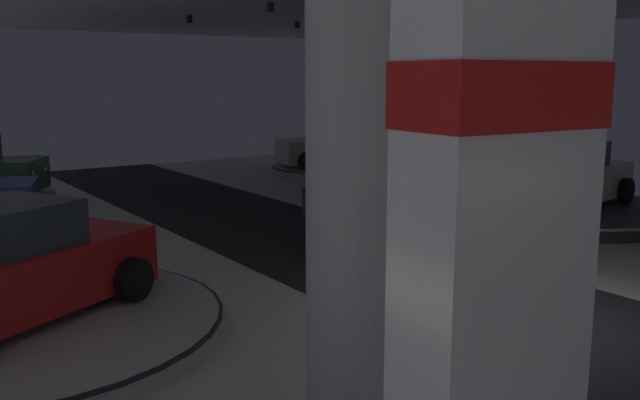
{
  "coord_description": "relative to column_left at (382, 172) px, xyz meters",
  "views": [
    {
      "loc": [
        -8.51,
        -6.24,
        3.72
      ],
      "look_at": [
        -1.16,
        4.28,
        1.4
      ],
      "focal_mm": 38.41,
      "sensor_mm": 36.0,
      "label": 1
    }
  ],
  "objects": [
    {
      "name": "ground",
      "position": [
        3.96,
        0.86,
        -2.77
      ],
      "size": [
        24.0,
        44.0,
        0.06
      ],
      "color": "silver"
    },
    {
      "name": "column_left",
      "position": [
        0.0,
        0.0,
        0.0
      ],
      "size": [
        1.6,
        1.6,
        5.5
      ],
      "color": "silver",
      "rests_on": "ground"
    },
    {
      "name": "brand_sign_pylon",
      "position": [
        -1.57,
        -2.85,
        -0.51
      ],
      "size": [
        1.31,
        0.73,
        4.34
      ],
      "color": "slate",
      "rests_on": "ground"
    },
    {
      "name": "display_platform_deep_right",
      "position": [
        11.33,
        16.51,
        -2.61
      ],
      "size": [
        4.81,
        4.81,
        0.25
      ],
      "color": "#B7B7BC",
      "rests_on": "ground"
    },
    {
      "name": "display_car_deep_right",
      "position": [
        11.36,
        16.5,
        -1.74
      ],
      "size": [
        4.51,
        3.01,
        1.71
      ],
      "color": "silver",
      "rests_on": "display_platform_deep_right"
    },
    {
      "name": "display_platform_mid_right",
      "position": [
        11.09,
        5.57,
        -2.56
      ],
      "size": [
        5.92,
        5.92,
        0.35
      ],
      "color": "#333338",
      "rests_on": "ground"
    },
    {
      "name": "display_car_mid_right",
      "position": [
        11.06,
        5.56,
        -1.64
      ],
      "size": [
        4.44,
        2.76,
        1.71
      ],
      "color": "silver",
      "rests_on": "display_platform_mid_right"
    },
    {
      "name": "display_platform_mid_left",
      "position": [
        -2.8,
        4.84,
        -2.59
      ],
      "size": [
        6.01,
        6.01,
        0.28
      ],
      "color": "#B7B7BC",
      "rests_on": "ground"
    },
    {
      "name": "display_car_mid_left",
      "position": [
        -2.83,
        4.83,
        -1.7
      ],
      "size": [
        4.55,
        3.62,
        1.71
      ],
      "color": "red",
      "rests_on": "display_platform_mid_left"
    },
    {
      "name": "display_platform_far_right",
      "position": [
        10.59,
        11.21,
        -2.6
      ],
      "size": [
        5.37,
        5.37,
        0.27
      ],
      "color": "#B7B7BC",
      "rests_on": "ground"
    },
    {
      "name": "display_car_far_right",
      "position": [
        10.6,
        11.24,
        -1.72
      ],
      "size": [
        3.17,
        4.55,
        1.71
      ],
      "color": "#B77519",
      "rests_on": "display_platform_far_right"
    },
    {
      "name": "visitor_walking_near",
      "position": [
        4.46,
        4.49,
        -1.84
      ],
      "size": [
        0.32,
        0.32,
        1.59
      ],
      "color": "black",
      "rests_on": "ground"
    },
    {
      "name": "visitor_walking_far",
      "position": [
        3.51,
        6.56,
        -1.84
      ],
      "size": [
        0.32,
        0.32,
        1.59
      ],
      "color": "black",
      "rests_on": "ground"
    },
    {
      "name": "stanchion_b",
      "position": [
        6.88,
        6.07,
        -2.38
      ],
      "size": [
        0.28,
        0.28,
        1.01
      ],
      "color": "#333338",
      "rests_on": "ground"
    }
  ]
}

